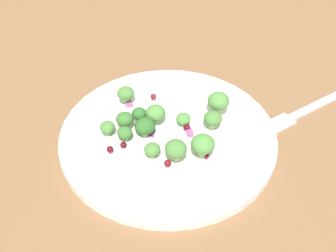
# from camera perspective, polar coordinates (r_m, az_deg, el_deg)

# --- Properties ---
(ground_plane) EXTENTS (1.80, 1.80, 0.02)m
(ground_plane) POSITION_cam_1_polar(r_m,az_deg,el_deg) (0.60, 1.56, -4.62)
(ground_plane) COLOR brown
(plate) EXTENTS (0.28, 0.28, 0.02)m
(plate) POSITION_cam_1_polar(r_m,az_deg,el_deg) (0.61, 0.00, -1.26)
(plate) COLOR white
(plate) RESTS_ON ground_plane
(dressing_pool) EXTENTS (0.16, 0.16, 0.00)m
(dressing_pool) POSITION_cam_1_polar(r_m,az_deg,el_deg) (0.61, 0.00, -0.96)
(dressing_pool) COLOR white
(dressing_pool) RESTS_ON plate
(broccoli_floret_0) EXTENTS (0.03, 0.03, 0.03)m
(broccoli_floret_0) POSITION_cam_1_polar(r_m,az_deg,el_deg) (0.56, 1.15, -2.90)
(broccoli_floret_0) COLOR #8EB77A
(broccoli_floret_0) RESTS_ON plate
(broccoli_floret_1) EXTENTS (0.02, 0.02, 0.02)m
(broccoli_floret_1) POSITION_cam_1_polar(r_m,az_deg,el_deg) (0.60, -7.40, -0.20)
(broccoli_floret_1) COLOR #8EB77A
(broccoli_floret_1) RESTS_ON plate
(broccoli_floret_2) EXTENTS (0.02, 0.02, 0.02)m
(broccoli_floret_2) POSITION_cam_1_polar(r_m,az_deg,el_deg) (0.65, -5.18, 3.94)
(broccoli_floret_2) COLOR #9EC684
(broccoli_floret_2) RESTS_ON plate
(broccoli_floret_3) EXTENTS (0.02, 0.02, 0.02)m
(broccoli_floret_3) POSITION_cam_1_polar(r_m,az_deg,el_deg) (0.61, -5.30, 0.80)
(broccoli_floret_3) COLOR #8EB77A
(broccoli_floret_3) RESTS_ON plate
(broccoli_floret_4) EXTENTS (0.03, 0.03, 0.03)m
(broccoli_floret_4) POSITION_cam_1_polar(r_m,az_deg,el_deg) (0.63, 6.17, 3.02)
(broccoli_floret_4) COLOR #9EC684
(broccoli_floret_4) RESTS_ON plate
(broccoli_floret_5) EXTENTS (0.02, 0.02, 0.02)m
(broccoli_floret_5) POSITION_cam_1_polar(r_m,az_deg,el_deg) (0.61, 5.48, 0.88)
(broccoli_floret_5) COLOR #9EC684
(broccoli_floret_5) RESTS_ON plate
(broccoli_floret_6) EXTENTS (0.03, 0.03, 0.03)m
(broccoli_floret_6) POSITION_cam_1_polar(r_m,az_deg,el_deg) (0.57, 4.34, -2.10)
(broccoli_floret_6) COLOR #8EB77A
(broccoli_floret_6) RESTS_ON plate
(broccoli_floret_7) EXTENTS (0.02, 0.02, 0.02)m
(broccoli_floret_7) POSITION_cam_1_polar(r_m,az_deg,el_deg) (0.57, -1.93, -2.92)
(broccoli_floret_7) COLOR #ADD18E
(broccoli_floret_7) RESTS_ON plate
(broccoli_floret_8) EXTENTS (0.03, 0.03, 0.03)m
(broccoli_floret_8) POSITION_cam_1_polar(r_m,az_deg,el_deg) (0.61, -1.53, 1.57)
(broccoli_floret_8) COLOR #8EB77A
(broccoli_floret_8) RESTS_ON plate
(broccoli_floret_9) EXTENTS (0.02, 0.02, 0.02)m
(broccoli_floret_9) POSITION_cam_1_polar(r_m,az_deg,el_deg) (0.62, -3.53, 1.50)
(broccoli_floret_9) COLOR #ADD18E
(broccoli_floret_9) RESTS_ON plate
(broccoli_floret_10) EXTENTS (0.02, 0.02, 0.02)m
(broccoli_floret_10) POSITION_cam_1_polar(r_m,az_deg,el_deg) (0.59, -5.31, -0.84)
(broccoli_floret_10) COLOR #8EB77A
(broccoli_floret_10) RESTS_ON plate
(broccoli_floret_11) EXTENTS (0.02, 0.02, 0.02)m
(broccoli_floret_11) POSITION_cam_1_polar(r_m,az_deg,el_deg) (0.61, 1.89, 0.85)
(broccoli_floret_11) COLOR #9EC684
(broccoli_floret_11) RESTS_ON plate
(broccoli_floret_12) EXTENTS (0.03, 0.03, 0.03)m
(broccoli_floret_12) POSITION_cam_1_polar(r_m,az_deg,el_deg) (0.60, -2.84, -0.06)
(broccoli_floret_12) COLOR #9EC684
(broccoli_floret_12) RESTS_ON plate
(cranberry_0) EXTENTS (0.01, 0.01, 0.01)m
(cranberry_0) POSITION_cam_1_polar(r_m,az_deg,el_deg) (0.65, -1.80, 3.63)
(cranberry_0) COLOR maroon
(cranberry_0) RESTS_ON plate
(cranberry_1) EXTENTS (0.01, 0.01, 0.01)m
(cranberry_1) POSITION_cam_1_polar(r_m,az_deg,el_deg) (0.58, -7.10, -2.84)
(cranberry_1) COLOR #4C0A14
(cranberry_1) RESTS_ON plate
(cranberry_2) EXTENTS (0.01, 0.01, 0.01)m
(cranberry_2) POSITION_cam_1_polar(r_m,az_deg,el_deg) (0.59, -5.46, -2.32)
(cranberry_2) COLOR #4C0A14
(cranberry_2) RESTS_ON plate
(cranberry_3) EXTENTS (0.01, 0.01, 0.01)m
(cranberry_3) POSITION_cam_1_polar(r_m,az_deg,el_deg) (0.56, -0.05, -4.56)
(cranberry_3) COLOR maroon
(cranberry_3) RESTS_ON plate
(cranberry_4) EXTENTS (0.01, 0.01, 0.01)m
(cranberry_4) POSITION_cam_1_polar(r_m,az_deg,el_deg) (0.61, 2.31, -0.19)
(cranberry_4) COLOR #4C0A14
(cranberry_4) RESTS_ON plate
(cranberry_5) EXTENTS (0.01, 0.01, 0.01)m
(cranberry_5) POSITION_cam_1_polar(r_m,az_deg,el_deg) (0.58, 4.61, -3.82)
(cranberry_5) COLOR maroon
(cranberry_5) RESTS_ON plate
(onion_bit_0) EXTENTS (0.02, 0.02, 0.00)m
(onion_bit_0) POSITION_cam_1_polar(r_m,az_deg,el_deg) (0.61, -2.28, -0.98)
(onion_bit_0) COLOR #934C84
(onion_bit_0) RESTS_ON plate
(onion_bit_1) EXTENTS (0.02, 0.01, 0.00)m
(onion_bit_1) POSITION_cam_1_polar(r_m,az_deg,el_deg) (0.61, 3.00, -0.89)
(onion_bit_1) COLOR #934C84
(onion_bit_1) RESTS_ON plate
(onion_bit_2) EXTENTS (0.02, 0.02, 0.00)m
(onion_bit_2) POSITION_cam_1_polar(r_m,az_deg,el_deg) (0.65, -4.84, 2.82)
(onion_bit_2) COLOR #A35B93
(onion_bit_2) RESTS_ON plate
(fork) EXTENTS (0.16, 0.12, 0.01)m
(fork) POSITION_cam_1_polar(r_m,az_deg,el_deg) (0.70, 17.36, 2.35)
(fork) COLOR silver
(fork) RESTS_ON ground_plane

